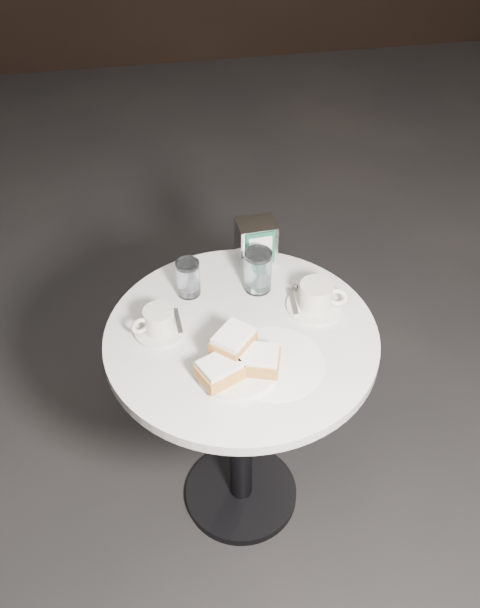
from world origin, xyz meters
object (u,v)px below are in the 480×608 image
object	(u,v)px
cafe_table	(241,385)
coffee_cup_right	(316,298)
coffee_cup_left	(159,322)
beignet_plate	(237,361)
water_glass_left	(188,278)
napkin_dispenser	(256,241)
water_glass_right	(258,271)

from	to	relation	value
cafe_table	coffee_cup_right	world-z (taller)	coffee_cup_right
coffee_cup_left	coffee_cup_right	distance (m)	0.41
cafe_table	coffee_cup_right	size ratio (longest dim) A/B	3.87
cafe_table	beignet_plate	bearing A→B (deg)	-105.12
water_glass_left	cafe_table	bearing A→B (deg)	-58.42
beignet_plate	coffee_cup_left	xyz separation A→B (m)	(-0.17, 0.17, -0.00)
cafe_table	coffee_cup_left	distance (m)	0.31
coffee_cup_left	water_glass_left	bearing A→B (deg)	37.87
coffee_cup_left	napkin_dispenser	world-z (taller)	napkin_dispenser
coffee_cup_left	cafe_table	bearing A→B (deg)	-30.76
water_glass_right	napkin_dispenser	bearing A→B (deg)	81.08
napkin_dispenser	water_glass_left	bearing A→B (deg)	-154.55
water_glass_left	coffee_cup_right	bearing A→B (deg)	-20.08
coffee_cup_right	coffee_cup_left	bearing A→B (deg)	-158.65
water_glass_left	beignet_plate	bearing A→B (deg)	-75.39
cafe_table	napkin_dispenser	world-z (taller)	napkin_dispenser
beignet_plate	coffee_cup_right	distance (m)	0.31
napkin_dispenser	beignet_plate	bearing A→B (deg)	-110.58
coffee_cup_right	water_glass_left	distance (m)	0.34
coffee_cup_right	beignet_plate	bearing A→B (deg)	-123.64
cafe_table	water_glass_left	xyz separation A→B (m)	(-0.11, 0.18, 0.25)
beignet_plate	water_glass_left	size ratio (longest dim) A/B	2.14
coffee_cup_left	water_glass_left	size ratio (longest dim) A/B	1.63
coffee_cup_left	coffee_cup_right	world-z (taller)	coffee_cup_right
cafe_table	water_glass_left	size ratio (longest dim) A/B	7.20
cafe_table	coffee_cup_left	xyz separation A→B (m)	(-0.20, 0.05, 0.23)
napkin_dispenser	water_glass_right	bearing A→B (deg)	-102.48
cafe_table	coffee_cup_right	xyz separation A→B (m)	(0.21, 0.06, 0.23)
water_glass_right	napkin_dispenser	world-z (taller)	napkin_dispenser
cafe_table	beignet_plate	xyz separation A→B (m)	(-0.03, -0.12, 0.23)
water_glass_left	water_glass_right	xyz separation A→B (m)	(0.19, -0.01, 0.01)
coffee_cup_right	water_glass_right	world-z (taller)	water_glass_right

